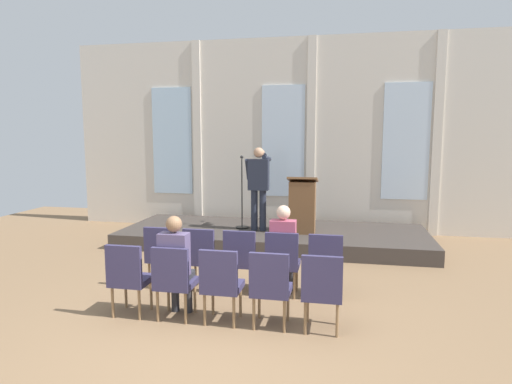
# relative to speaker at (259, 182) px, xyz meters

# --- Properties ---
(ground_plane) EXTENTS (16.05, 16.05, 0.00)m
(ground_plane) POSITION_rel_speaker_xyz_m (0.29, -4.54, -1.31)
(ground_plane) COLOR #846647
(rear_partition) EXTENTS (10.50, 0.14, 4.55)m
(rear_partition) POSITION_rel_speaker_xyz_m (0.32, 1.63, 0.96)
(rear_partition) COLOR silver
(rear_partition) RESTS_ON ground
(stage_platform) EXTENTS (6.33, 2.37, 0.30)m
(stage_platform) POSITION_rel_speaker_xyz_m (0.29, 0.15, -1.16)
(stage_platform) COLOR #3F3833
(stage_platform) RESTS_ON ground
(speaker) EXTENTS (0.51, 0.69, 1.73)m
(speaker) POSITION_rel_speaker_xyz_m (0.00, 0.00, 0.00)
(speaker) COLOR #232838
(speaker) RESTS_ON stage_platform
(mic_stand) EXTENTS (0.28, 0.28, 1.55)m
(mic_stand) POSITION_rel_speaker_xyz_m (-0.39, 0.13, -0.67)
(mic_stand) COLOR black
(mic_stand) RESTS_ON stage_platform
(lectern) EXTENTS (0.60, 0.48, 1.16)m
(lectern) POSITION_rel_speaker_xyz_m (0.92, -0.06, -0.45)
(lectern) COLOR brown
(lectern) RESTS_ON stage_platform
(chair_r0_c0) EXTENTS (0.46, 0.44, 0.94)m
(chair_r0_c0) POSITION_rel_speaker_xyz_m (-0.91, -2.87, -0.77)
(chair_r0_c0) COLOR olive
(chair_r0_c0) RESTS_ON ground
(chair_r0_c1) EXTENTS (0.46, 0.44, 0.94)m
(chair_r0_c1) POSITION_rel_speaker_xyz_m (-0.31, -2.87, -0.77)
(chair_r0_c1) COLOR olive
(chair_r0_c1) RESTS_ON ground
(chair_r0_c2) EXTENTS (0.46, 0.44, 0.94)m
(chair_r0_c2) POSITION_rel_speaker_xyz_m (0.29, -2.87, -0.77)
(chair_r0_c2) COLOR olive
(chair_r0_c2) RESTS_ON ground
(chair_r0_c3) EXTENTS (0.46, 0.44, 0.94)m
(chair_r0_c3) POSITION_rel_speaker_xyz_m (0.89, -2.87, -0.77)
(chair_r0_c3) COLOR olive
(chair_r0_c3) RESTS_ON ground
(audience_r0_c3) EXTENTS (0.36, 0.39, 1.30)m
(audience_r0_c3) POSITION_rel_speaker_xyz_m (0.89, -2.78, -0.59)
(audience_r0_c3) COLOR #2D2D33
(audience_r0_c3) RESTS_ON ground
(chair_r0_c4) EXTENTS (0.46, 0.44, 0.94)m
(chair_r0_c4) POSITION_rel_speaker_xyz_m (1.50, -2.87, -0.77)
(chair_r0_c4) COLOR olive
(chair_r0_c4) RESTS_ON ground
(chair_r1_c0) EXTENTS (0.46, 0.44, 0.94)m
(chair_r1_c0) POSITION_rel_speaker_xyz_m (-0.91, -3.93, -0.77)
(chair_r1_c0) COLOR olive
(chair_r1_c0) RESTS_ON ground
(chair_r1_c1) EXTENTS (0.46, 0.44, 0.94)m
(chair_r1_c1) POSITION_rel_speaker_xyz_m (-0.31, -3.93, -0.77)
(chair_r1_c1) COLOR olive
(chair_r1_c1) RESTS_ON ground
(audience_r1_c1) EXTENTS (0.36, 0.39, 1.30)m
(audience_r1_c1) POSITION_rel_speaker_xyz_m (-0.31, -3.85, -0.59)
(audience_r1_c1) COLOR #2D2D33
(audience_r1_c1) RESTS_ON ground
(chair_r1_c2) EXTENTS (0.46, 0.44, 0.94)m
(chair_r1_c2) POSITION_rel_speaker_xyz_m (0.29, -3.93, -0.77)
(chair_r1_c2) COLOR olive
(chair_r1_c2) RESTS_ON ground
(chair_r1_c3) EXTENTS (0.46, 0.44, 0.94)m
(chair_r1_c3) POSITION_rel_speaker_xyz_m (0.89, -3.93, -0.77)
(chair_r1_c3) COLOR olive
(chair_r1_c3) RESTS_ON ground
(chair_r1_c4) EXTENTS (0.46, 0.44, 0.94)m
(chair_r1_c4) POSITION_rel_speaker_xyz_m (1.50, -3.93, -0.77)
(chair_r1_c4) COLOR olive
(chair_r1_c4) RESTS_ON ground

